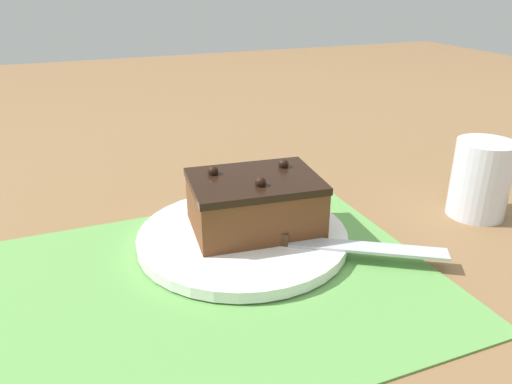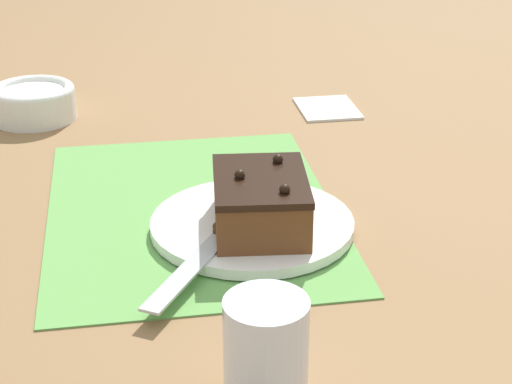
# 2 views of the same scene
# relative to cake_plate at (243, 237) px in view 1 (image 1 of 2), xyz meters

# --- Properties ---
(ground_plane) EXTENTS (3.00, 3.00, 0.00)m
(ground_plane) POSITION_rel_cake_plate_xyz_m (-0.07, -0.06, -0.01)
(ground_plane) COLOR olive
(placemat_woven) EXTENTS (0.46, 0.34, 0.00)m
(placemat_woven) POSITION_rel_cake_plate_xyz_m (-0.07, -0.06, -0.01)
(placemat_woven) COLOR #609E4C
(placemat_woven) RESTS_ON ground_plane
(cake_plate) EXTENTS (0.23, 0.23, 0.01)m
(cake_plate) POSITION_rel_cake_plate_xyz_m (0.00, 0.00, 0.00)
(cake_plate) COLOR white
(cake_plate) RESTS_ON placemat_woven
(chocolate_cake) EXTENTS (0.15, 0.12, 0.07)m
(chocolate_cake) POSITION_rel_cake_plate_xyz_m (0.02, 0.01, 0.04)
(chocolate_cake) COLOR brown
(chocolate_cake) RESTS_ON cake_plate
(serving_knife) EXTENTS (0.21, 0.14, 0.01)m
(serving_knife) POSITION_rel_cake_plate_xyz_m (0.04, -0.04, 0.01)
(serving_knife) COLOR #472D19
(serving_knife) RESTS_ON cake_plate
(drinking_glass) EXTENTS (0.07, 0.07, 0.10)m
(drinking_glass) POSITION_rel_cake_plate_xyz_m (0.30, -0.04, 0.04)
(drinking_glass) COLOR white
(drinking_glass) RESTS_ON ground_plane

